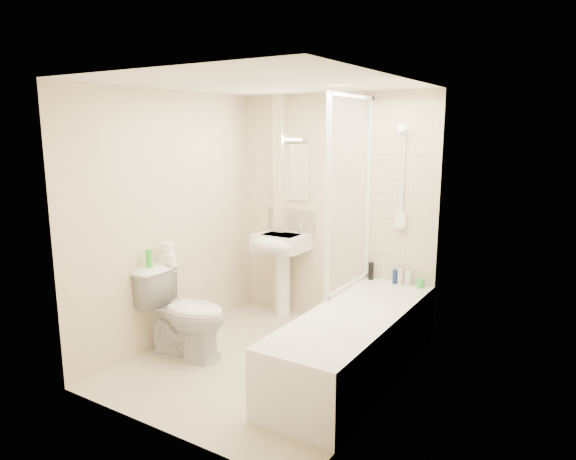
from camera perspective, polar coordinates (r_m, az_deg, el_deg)
The scene contains 24 objects.
floor at distance 4.71m, azimuth -2.33°, elevation -14.49°, with size 2.50×2.50×0.00m, color beige.
wall_back at distance 5.39m, azimuth 5.07°, elevation 2.16°, with size 2.20×0.02×2.40m, color beige.
wall_left at distance 5.03m, azimuth -12.87°, elevation 1.26°, with size 0.02×2.50×2.40m, color beige.
wall_right at distance 3.83m, azimuth 11.25°, elevation -1.73°, with size 0.02×2.50×2.40m, color beige.
ceiling at distance 4.26m, azimuth -2.60°, elevation 15.99°, with size 2.20×2.50×0.02m, color white.
tile_back at distance 5.06m, azimuth 12.66°, elevation 3.91°, with size 0.70×0.01×1.75m, color beige.
tile_right at distance 3.98m, azimuth 12.24°, elevation 2.01°, with size 0.01×2.10×1.75m, color beige.
pipe_boxing at distance 5.65m, azimuth -0.83°, elevation 2.61°, with size 0.12×0.12×2.40m, color beige.
splashback at distance 5.66m, azimuth 0.30°, elevation 0.89°, with size 0.60×0.01×0.30m, color beige.
mirror at distance 5.59m, azimuth 0.30°, elevation 6.44°, with size 0.46×0.01×0.60m, color white.
strip_light at distance 5.55m, azimuth 0.17°, elevation 10.23°, with size 0.42×0.07×0.07m, color silver.
bathtub at distance 4.42m, azimuth 7.40°, elevation -12.29°, with size 0.70×2.10×0.55m.
shower_screen at distance 4.78m, azimuth 6.94°, elevation 3.99°, with size 0.04×0.92×1.80m.
shower_fixture at distance 5.00m, azimuth 12.53°, elevation 5.23°, with size 0.10×0.16×0.99m.
pedestal_sink at distance 5.54m, azimuth -0.94°, elevation -2.42°, with size 0.55×0.50×1.05m.
bottle_black_a at distance 5.24m, azimuth 9.21°, elevation -4.51°, with size 0.06×0.06×0.18m, color black.
bottle_blue at distance 5.15m, azimuth 11.82°, elevation -5.09°, with size 0.05×0.05×0.14m, color #12204F.
bottle_cream at distance 5.13m, azimuth 12.38°, elevation -5.09°, with size 0.06×0.06×0.15m, color beige.
bottle_white_b at distance 5.11m, azimuth 13.18°, elevation -5.26°, with size 0.06×0.06×0.14m, color silver.
bottle_green at distance 5.08m, azimuth 14.54°, elevation -5.77°, with size 0.07×0.07×0.08m, color green.
toilet at distance 4.79m, azimuth -11.40°, elevation -8.97°, with size 0.85×0.55×0.82m, color white.
toilet_roll_lower at distance 4.85m, azimuth -13.00°, elevation -3.16°, with size 0.11×0.11×0.09m, color white.
toilet_roll_upper at distance 4.86m, azimuth -13.28°, elevation -2.00°, with size 0.12×0.12×0.10m, color white.
green_bottle at distance 4.77m, azimuth -15.19°, elevation -3.08°, with size 0.06×0.06×0.16m, color green.
Camera 1 is at (2.41, -3.50, 2.04)m, focal length 32.00 mm.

